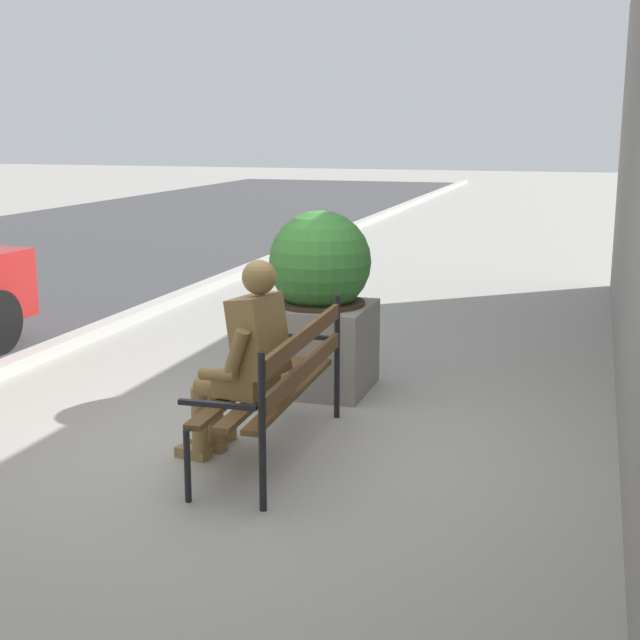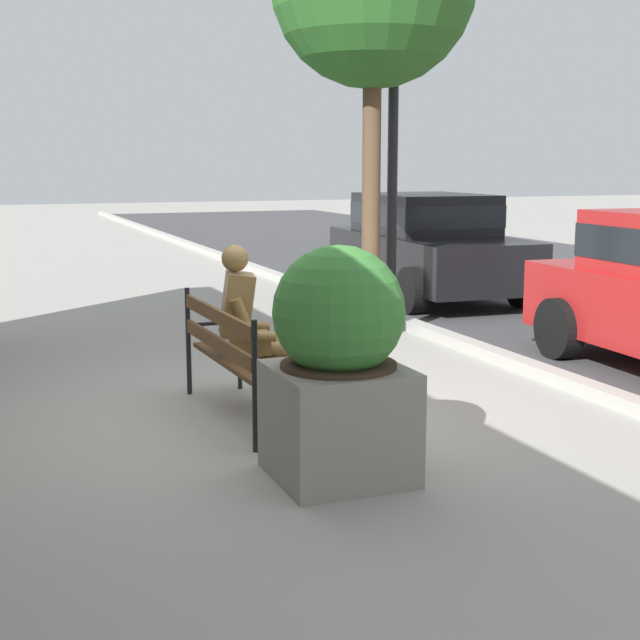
# 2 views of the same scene
# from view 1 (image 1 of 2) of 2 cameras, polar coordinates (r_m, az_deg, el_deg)

# --- Properties ---
(ground_plane) EXTENTS (80.00, 80.00, 0.00)m
(ground_plane) POSITION_cam_1_polar(r_m,az_deg,el_deg) (6.24, -3.69, -8.29)
(ground_plane) COLOR #9E9B93
(park_bench) EXTENTS (1.82, 0.59, 0.95)m
(park_bench) POSITION_cam_1_polar(r_m,az_deg,el_deg) (5.97, -2.46, -3.73)
(park_bench) COLOR brown
(park_bench) RESTS_ON ground
(bronze_statue_seated) EXTENTS (0.75, 0.80, 1.37)m
(bronze_statue_seated) POSITION_cam_1_polar(r_m,az_deg,el_deg) (5.84, -5.00, -2.86)
(bronze_statue_seated) COLOR olive
(bronze_statue_seated) RESTS_ON ground
(concrete_planter) EXTENTS (0.85, 0.85, 1.52)m
(concrete_planter) POSITION_cam_1_polar(r_m,az_deg,el_deg) (7.44, 0.00, 1.21)
(concrete_planter) COLOR gray
(concrete_planter) RESTS_ON ground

